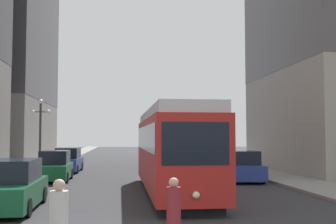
# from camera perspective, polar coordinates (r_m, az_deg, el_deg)

# --- Properties ---
(sidewalk_left) EXTENTS (2.97, 120.00, 0.15)m
(sidewalk_left) POSITION_cam_1_polar(r_m,az_deg,el_deg) (47.65, -14.74, -6.39)
(sidewalk_left) COLOR gray
(sidewalk_left) RESTS_ON ground
(sidewalk_right) EXTENTS (2.97, 120.00, 0.15)m
(sidewalk_right) POSITION_cam_1_polar(r_m,az_deg,el_deg) (48.25, 5.50, -6.45)
(sidewalk_right) COLOR gray
(sidewalk_right) RESTS_ON ground
(streetcar) EXTENTS (2.67, 12.66, 3.89)m
(streetcar) POSITION_cam_1_polar(r_m,az_deg,el_deg) (19.61, 0.57, -5.04)
(streetcar) COLOR black
(streetcar) RESTS_ON ground
(transit_bus) EXTENTS (2.62, 12.83, 3.45)m
(transit_bus) POSITION_cam_1_polar(r_m,az_deg,el_deg) (37.07, 2.06, -4.50)
(transit_bus) COLOR black
(transit_bus) RESTS_ON ground
(parked_car_left_near) EXTENTS (1.97, 4.97, 1.82)m
(parked_car_left_near) POSITION_cam_1_polar(r_m,az_deg,el_deg) (32.52, -13.55, -6.50)
(parked_car_left_near) COLOR black
(parked_car_left_near) RESTS_ON ground
(parked_car_left_mid) EXTENTS (1.94, 4.29, 1.82)m
(parked_car_left_mid) POSITION_cam_1_polar(r_m,az_deg,el_deg) (26.09, -15.28, -7.28)
(parked_car_left_mid) COLOR black
(parked_car_left_mid) RESTS_ON ground
(parked_car_right_far) EXTENTS (2.07, 4.56, 1.82)m
(parked_car_right_far) POSITION_cam_1_polar(r_m,az_deg,el_deg) (25.47, 10.17, -7.44)
(parked_car_right_far) COLOR black
(parked_car_right_far) RESTS_ON ground
(parked_car_left_far) EXTENTS (1.95, 4.96, 1.82)m
(parked_car_left_far) POSITION_cam_1_polar(r_m,az_deg,el_deg) (16.42, -20.53, -9.54)
(parked_car_left_far) COLOR black
(parked_car_left_far) RESTS_ON ground
(pedestrian_crossing_near) EXTENTS (0.37, 0.37, 1.63)m
(pedestrian_crossing_near) POSITION_cam_1_polar(r_m,az_deg,el_deg) (10.73, 0.79, -13.62)
(pedestrian_crossing_near) COLOR maroon
(pedestrian_crossing_near) RESTS_ON ground
(pedestrian_crossing_far) EXTENTS (0.39, 0.39, 1.75)m
(pedestrian_crossing_far) POSITION_cam_1_polar(r_m,az_deg,el_deg) (9.52, -14.79, -14.50)
(pedestrian_crossing_far) COLOR beige
(pedestrian_crossing_far) RESTS_ON ground
(lamp_post_left_far) EXTENTS (1.41, 0.36, 5.25)m
(lamp_post_left_far) POSITION_cam_1_polar(r_m,az_deg,el_deg) (31.74, -17.11, -1.52)
(lamp_post_left_far) COLOR #333338
(lamp_post_left_far) RESTS_ON sidewalk_left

